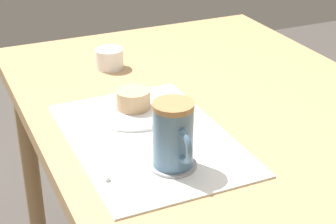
{
  "coord_description": "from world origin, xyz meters",
  "views": [
    {
      "loc": [
        0.91,
        -0.55,
        1.24
      ],
      "look_at": [
        0.04,
        -0.16,
        0.76
      ],
      "focal_mm": 60.0,
      "sensor_mm": 36.0,
      "label": 1
    }
  ],
  "objects_px": {
    "coffee_mug": "(174,135)",
    "dining_table": "(227,144)",
    "pastry_plate": "(134,110)",
    "sugar_bowl": "(109,58)",
    "pastry": "(133,99)"
  },
  "relations": [
    {
      "from": "coffee_mug",
      "to": "dining_table",
      "type": "bearing_deg",
      "value": 127.43
    },
    {
      "from": "coffee_mug",
      "to": "pastry_plate",
      "type": "bearing_deg",
      "value": 176.91
    },
    {
      "from": "pastry_plate",
      "to": "coffee_mug",
      "type": "distance_m",
      "value": 0.23
    },
    {
      "from": "dining_table",
      "to": "pastry_plate",
      "type": "xyz_separation_m",
      "value": [
        -0.07,
        -0.18,
        0.09
      ]
    },
    {
      "from": "pastry_plate",
      "to": "sugar_bowl",
      "type": "bearing_deg",
      "value": 171.77
    },
    {
      "from": "coffee_mug",
      "to": "sugar_bowl",
      "type": "xyz_separation_m",
      "value": [
        -0.49,
        0.05,
        -0.04
      ]
    },
    {
      "from": "pastry",
      "to": "coffee_mug",
      "type": "relative_size",
      "value": 0.6
    },
    {
      "from": "dining_table",
      "to": "pastry",
      "type": "bearing_deg",
      "value": -111.94
    },
    {
      "from": "dining_table",
      "to": "pastry_plate",
      "type": "distance_m",
      "value": 0.22
    },
    {
      "from": "pastry",
      "to": "sugar_bowl",
      "type": "relative_size",
      "value": 1.01
    },
    {
      "from": "pastry_plate",
      "to": "sugar_bowl",
      "type": "height_order",
      "value": "sugar_bowl"
    },
    {
      "from": "dining_table",
      "to": "coffee_mug",
      "type": "xyz_separation_m",
      "value": [
        0.15,
        -0.2,
        0.14
      ]
    },
    {
      "from": "dining_table",
      "to": "sugar_bowl",
      "type": "bearing_deg",
      "value": -156.83
    },
    {
      "from": "sugar_bowl",
      "to": "dining_table",
      "type": "bearing_deg",
      "value": 23.17
    },
    {
      "from": "dining_table",
      "to": "coffee_mug",
      "type": "height_order",
      "value": "coffee_mug"
    }
  ]
}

